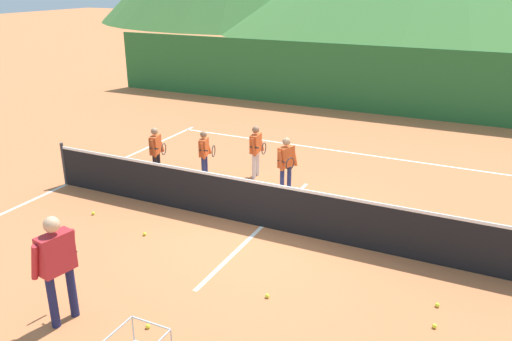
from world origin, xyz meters
TOP-DOWN VIEW (x-y plane):
  - ground_plane at (0.00, 0.00)m, footprint 120.00×120.00m
  - line_baseline_far at (0.00, 5.36)m, footprint 10.49×0.08m
  - line_sideline_west at (-5.25, 0.00)m, footprint 0.08×11.36m
  - line_service_center at (0.00, 0.00)m, footprint 0.08×5.10m
  - tennis_net at (0.00, 0.00)m, footprint 10.59×0.08m
  - instructor at (-1.30, -4.01)m, footprint 0.44×0.81m
  - student_0 at (-3.52, 1.33)m, footprint 0.53×0.56m
  - student_1 at (-2.41, 1.80)m, footprint 0.52×0.53m
  - student_2 at (-1.32, 2.45)m, footprint 0.44×0.62m
  - student_3 at (-0.22, 1.76)m, footprint 0.42×0.72m
  - tennis_ball_1 at (-0.11, -3.64)m, footprint 0.07×0.07m
  - tennis_ball_3 at (3.57, -1.29)m, footprint 0.07×0.07m
  - tennis_ball_4 at (3.60, -1.84)m, footprint 0.07×0.07m
  - tennis_ball_5 at (-1.90, -1.34)m, footprint 0.07×0.07m
  - tennis_ball_6 at (1.12, -2.20)m, footprint 0.07×0.07m
  - tennis_ball_9 at (-3.46, -1.06)m, footprint 0.07×0.07m
  - windscreen_fence at (0.00, 10.17)m, footprint 23.08×0.08m

SIDE VIEW (x-z plane):
  - ground_plane at x=0.00m, z-range 0.00..0.00m
  - line_baseline_far at x=0.00m, z-range 0.00..0.01m
  - line_sideline_west at x=-5.25m, z-range 0.00..0.01m
  - line_service_center at x=0.00m, z-range 0.00..0.01m
  - tennis_ball_1 at x=-0.11m, z-range 0.00..0.07m
  - tennis_ball_3 at x=3.57m, z-range 0.00..0.07m
  - tennis_ball_4 at x=3.60m, z-range 0.00..0.07m
  - tennis_ball_5 at x=-1.90m, z-range 0.00..0.07m
  - tennis_ball_6 at x=1.12m, z-range 0.00..0.07m
  - tennis_ball_9 at x=-3.46m, z-range 0.00..0.07m
  - tennis_net at x=0.00m, z-range -0.03..1.02m
  - student_1 at x=-2.41m, z-range 0.13..1.35m
  - student_0 at x=-3.52m, z-range 0.13..1.43m
  - student_2 at x=-1.32m, z-range 0.13..1.46m
  - student_3 at x=-0.22m, z-range 0.14..1.50m
  - instructor at x=-1.30m, z-range 0.17..1.85m
  - windscreen_fence at x=0.00m, z-range 0.00..2.46m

